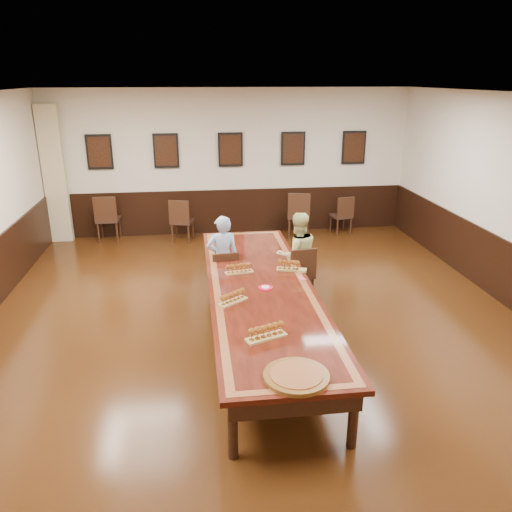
{
  "coord_description": "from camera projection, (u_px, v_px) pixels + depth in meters",
  "views": [
    {
      "loc": [
        -0.85,
        -6.13,
        3.41
      ],
      "look_at": [
        0.0,
        0.5,
        1.0
      ],
      "focal_mm": 35.0,
      "sensor_mm": 36.0,
      "label": 1
    }
  ],
  "objects": [
    {
      "name": "floor",
      "position": [
        261.0,
        336.0,
        6.98
      ],
      "size": [
        8.0,
        10.0,
        0.02
      ],
      "primitive_type": "cube",
      "color": "black",
      "rests_on": "ground"
    },
    {
      "name": "ceiling",
      "position": [
        261.0,
        95.0,
        5.89
      ],
      "size": [
        8.0,
        10.0,
        0.02
      ],
      "primitive_type": "cube",
      "color": "white",
      "rests_on": "floor"
    },
    {
      "name": "wall_back",
      "position": [
        230.0,
        163.0,
        11.11
      ],
      "size": [
        8.0,
        0.02,
        3.2
      ],
      "primitive_type": "cube",
      "color": "beige",
      "rests_on": "floor"
    },
    {
      "name": "chair_man",
      "position": [
        224.0,
        275.0,
        7.92
      ],
      "size": [
        0.45,
        0.49,
        0.87
      ],
      "primitive_type": null,
      "rotation": [
        0.0,
        0.0,
        3.25
      ],
      "color": "black",
      "rests_on": "floor"
    },
    {
      "name": "chair_woman",
      "position": [
        299.0,
        272.0,
        8.0
      ],
      "size": [
        0.48,
        0.52,
        0.91
      ],
      "primitive_type": null,
      "rotation": [
        0.0,
        0.0,
        3.28
      ],
      "color": "black",
      "rests_on": "floor"
    },
    {
      "name": "spare_chair_a",
      "position": [
        108.0,
        218.0,
        10.87
      ],
      "size": [
        0.49,
        0.54,
        1.02
      ],
      "primitive_type": null,
      "rotation": [
        0.0,
        0.0,
        3.11
      ],
      "color": "black",
      "rests_on": "floor"
    },
    {
      "name": "spare_chair_b",
      "position": [
        182.0,
        220.0,
        10.85
      ],
      "size": [
        0.55,
        0.58,
        0.95
      ],
      "primitive_type": null,
      "rotation": [
        0.0,
        0.0,
        2.89
      ],
      "color": "black",
      "rests_on": "floor"
    },
    {
      "name": "spare_chair_c",
      "position": [
        298.0,
        214.0,
        11.14
      ],
      "size": [
        0.57,
        0.61,
        1.03
      ],
      "primitive_type": null,
      "rotation": [
        0.0,
        0.0,
        2.96
      ],
      "color": "black",
      "rests_on": "floor"
    },
    {
      "name": "spare_chair_d",
      "position": [
        341.0,
        215.0,
        11.38
      ],
      "size": [
        0.5,
        0.53,
        0.88
      ],
      "primitive_type": null,
      "rotation": [
        0.0,
        0.0,
        3.35
      ],
      "color": "black",
      "rests_on": "floor"
    },
    {
      "name": "person_man",
      "position": [
        223.0,
        258.0,
        7.91
      ],
      "size": [
        0.54,
        0.39,
        1.39
      ],
      "primitive_type": "imported",
      "rotation": [
        0.0,
        0.0,
        3.25
      ],
      "color": "#4970B8",
      "rests_on": "floor"
    },
    {
      "name": "person_woman",
      "position": [
        297.0,
        255.0,
        8.0
      ],
      "size": [
        0.77,
        0.64,
        1.42
      ],
      "primitive_type": "imported",
      "rotation": [
        0.0,
        0.0,
        3.28
      ],
      "color": "#CCCF81",
      "rests_on": "floor"
    },
    {
      "name": "pink_phone",
      "position": [
        302.0,
        278.0,
        6.96
      ],
      "size": [
        0.1,
        0.16,
        0.01
      ],
      "primitive_type": "cube",
      "rotation": [
        0.0,
        0.0,
        0.2
      ],
      "color": "#D44662",
      "rests_on": "conference_table"
    },
    {
      "name": "curtain",
      "position": [
        55.0,
        175.0,
        10.54
      ],
      "size": [
        0.45,
        0.18,
        2.9
      ],
      "primitive_type": "cube",
      "color": "tan",
      "rests_on": "floor"
    },
    {
      "name": "wainscoting",
      "position": [
        261.0,
        303.0,
        6.81
      ],
      "size": [
        8.0,
        10.0,
        1.0
      ],
      "color": "black",
      "rests_on": "floor"
    },
    {
      "name": "conference_table",
      "position": [
        261.0,
        295.0,
        6.77
      ],
      "size": [
        1.4,
        5.0,
        0.76
      ],
      "color": "black",
      "rests_on": "floor"
    },
    {
      "name": "posters",
      "position": [
        230.0,
        150.0,
        10.95
      ],
      "size": [
        6.14,
        0.04,
        0.74
      ],
      "color": "black",
      "rests_on": "wall_back"
    },
    {
      "name": "flight_a",
      "position": [
        239.0,
        269.0,
        7.13
      ],
      "size": [
        0.42,
        0.19,
        0.15
      ],
      "color": "#A08243",
      "rests_on": "conference_table"
    },
    {
      "name": "flight_b",
      "position": [
        291.0,
        266.0,
        7.23
      ],
      "size": [
        0.45,
        0.25,
        0.16
      ],
      "color": "#A08243",
      "rests_on": "conference_table"
    },
    {
      "name": "flight_c",
      "position": [
        233.0,
        298.0,
        6.2
      ],
      "size": [
        0.4,
        0.34,
        0.15
      ],
      "color": "#A08243",
      "rests_on": "conference_table"
    },
    {
      "name": "flight_d",
      "position": [
        266.0,
        332.0,
        5.34
      ],
      "size": [
        0.48,
        0.29,
        0.17
      ],
      "color": "#A08243",
      "rests_on": "conference_table"
    },
    {
      "name": "red_plate_grp",
      "position": [
        265.0,
        288.0,
        6.64
      ],
      "size": [
        0.2,
        0.2,
        0.03
      ],
      "color": "red",
      "rests_on": "conference_table"
    },
    {
      "name": "carved_platter",
      "position": [
        296.0,
        376.0,
        4.66
      ],
      "size": [
        0.79,
        0.79,
        0.05
      ],
      "color": "#553111",
      "rests_on": "conference_table"
    }
  ]
}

